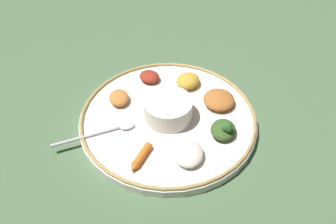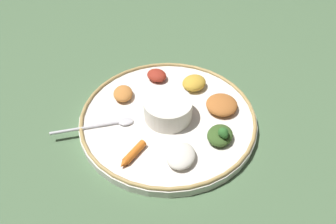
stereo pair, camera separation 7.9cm
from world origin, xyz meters
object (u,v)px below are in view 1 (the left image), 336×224
at_px(greens_pile, 224,129).
at_px(carrot_near_spoon, 141,157).
at_px(center_bowl, 168,109).
at_px(spoon, 107,132).

height_order(greens_pile, carrot_near_spoon, greens_pile).
bearing_deg(carrot_near_spoon, center_bowl, -43.72).
distance_m(center_bowl, greens_pile, 0.13).
relative_size(spoon, greens_pile, 2.23).
relative_size(center_bowl, spoon, 0.60).
height_order(spoon, carrot_near_spoon, carrot_near_spoon).
xyz_separation_m(center_bowl, greens_pile, (-0.09, -0.09, -0.01)).
xyz_separation_m(spoon, greens_pile, (-0.09, -0.24, 0.01)).
relative_size(center_bowl, greens_pile, 1.33).
xyz_separation_m(greens_pile, carrot_near_spoon, (-0.01, 0.19, -0.01)).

